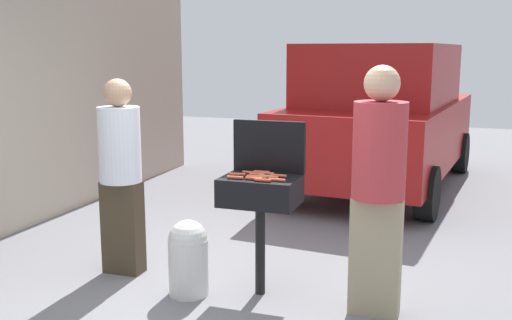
{
  "coord_description": "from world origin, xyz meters",
  "views": [
    {
      "loc": [
        1.77,
        -4.21,
        1.94
      ],
      "look_at": [
        0.07,
        0.66,
        1.0
      ],
      "focal_mm": 42.35,
      "sensor_mm": 36.0,
      "label": 1
    }
  ],
  "objects_px": {
    "bbq_grill": "(260,195)",
    "parked_minivan": "(382,116)",
    "hot_dog_9": "(235,178)",
    "hot_dog_2": "(270,177)",
    "hot_dog_0": "(259,178)",
    "hot_dog_12": "(254,179)",
    "hot_dog_5": "(262,172)",
    "hot_dog_6": "(266,174)",
    "hot_dog_13": "(277,180)",
    "hot_dog_11": "(279,176)",
    "hot_dog_7": "(237,174)",
    "hot_dog_4": "(255,177)",
    "hot_dog_3": "(263,180)",
    "person_left": "(121,170)",
    "person_right": "(378,182)",
    "propane_tank": "(188,256)",
    "hot_dog_1": "(250,173)",
    "hot_dog_8": "(257,175)",
    "hot_dog_10": "(267,176)"
  },
  "relations": [
    {
      "from": "hot_dog_7",
      "to": "hot_dog_0",
      "type": "bearing_deg",
      "value": -19.22
    },
    {
      "from": "hot_dog_5",
      "to": "hot_dog_7",
      "type": "height_order",
      "value": "same"
    },
    {
      "from": "hot_dog_12",
      "to": "parked_minivan",
      "type": "relative_size",
      "value": 0.03
    },
    {
      "from": "hot_dog_12",
      "to": "person_left",
      "type": "relative_size",
      "value": 0.08
    },
    {
      "from": "hot_dog_8",
      "to": "hot_dog_13",
      "type": "distance_m",
      "value": 0.25
    },
    {
      "from": "hot_dog_6",
      "to": "propane_tank",
      "type": "relative_size",
      "value": 0.21
    },
    {
      "from": "hot_dog_7",
      "to": "hot_dog_10",
      "type": "height_order",
      "value": "same"
    },
    {
      "from": "bbq_grill",
      "to": "hot_dog_3",
      "type": "xyz_separation_m",
      "value": [
        0.07,
        -0.17,
        0.16
      ]
    },
    {
      "from": "hot_dog_0",
      "to": "hot_dog_12",
      "type": "height_order",
      "value": "same"
    },
    {
      "from": "hot_dog_2",
      "to": "person_left",
      "type": "xyz_separation_m",
      "value": [
        -1.39,
        0.11,
        -0.05
      ]
    },
    {
      "from": "hot_dog_12",
      "to": "hot_dog_8",
      "type": "bearing_deg",
      "value": 98.9
    },
    {
      "from": "hot_dog_5",
      "to": "hot_dog_1",
      "type": "bearing_deg",
      "value": -147.57
    },
    {
      "from": "hot_dog_7",
      "to": "hot_dog_10",
      "type": "distance_m",
      "value": 0.24
    },
    {
      "from": "hot_dog_0",
      "to": "hot_dog_5",
      "type": "relative_size",
      "value": 1.0
    },
    {
      "from": "hot_dog_0",
      "to": "person_right",
      "type": "height_order",
      "value": "person_right"
    },
    {
      "from": "bbq_grill",
      "to": "hot_dog_13",
      "type": "bearing_deg",
      "value": -34.0
    },
    {
      "from": "bbq_grill",
      "to": "parked_minivan",
      "type": "distance_m",
      "value": 4.25
    },
    {
      "from": "hot_dog_6",
      "to": "hot_dog_10",
      "type": "height_order",
      "value": "same"
    },
    {
      "from": "hot_dog_2",
      "to": "hot_dog_13",
      "type": "bearing_deg",
      "value": -42.37
    },
    {
      "from": "hot_dog_0",
      "to": "hot_dog_1",
      "type": "bearing_deg",
      "value": 127.69
    },
    {
      "from": "hot_dog_9",
      "to": "hot_dog_2",
      "type": "bearing_deg",
      "value": 20.34
    },
    {
      "from": "person_left",
      "to": "hot_dog_3",
      "type": "bearing_deg",
      "value": -13.95
    },
    {
      "from": "bbq_grill",
      "to": "hot_dog_4",
      "type": "xyz_separation_m",
      "value": [
        -0.02,
        -0.06,
        0.16
      ]
    },
    {
      "from": "hot_dog_2",
      "to": "hot_dog_12",
      "type": "xyz_separation_m",
      "value": [
        -0.1,
        -0.08,
        0.0
      ]
    },
    {
      "from": "hot_dog_12",
      "to": "parked_minivan",
      "type": "distance_m",
      "value": 4.37
    },
    {
      "from": "hot_dog_2",
      "to": "hot_dog_8",
      "type": "height_order",
      "value": "same"
    },
    {
      "from": "hot_dog_1",
      "to": "hot_dog_8",
      "type": "bearing_deg",
      "value": -36.7
    },
    {
      "from": "hot_dog_4",
      "to": "hot_dog_8",
      "type": "xyz_separation_m",
      "value": [
        -0.01,
        0.08,
        0.0
      ]
    },
    {
      "from": "hot_dog_5",
      "to": "hot_dog_12",
      "type": "bearing_deg",
      "value": -84.95
    },
    {
      "from": "propane_tank",
      "to": "hot_dog_7",
      "type": "bearing_deg",
      "value": 27.76
    },
    {
      "from": "hot_dog_0",
      "to": "person_right",
      "type": "relative_size",
      "value": 0.07
    },
    {
      "from": "hot_dog_0",
      "to": "hot_dog_7",
      "type": "bearing_deg",
      "value": 160.78
    },
    {
      "from": "hot_dog_9",
      "to": "person_right",
      "type": "relative_size",
      "value": 0.07
    },
    {
      "from": "hot_dog_6",
      "to": "hot_dog_13",
      "type": "bearing_deg",
      "value": -52.96
    },
    {
      "from": "hot_dog_6",
      "to": "propane_tank",
      "type": "height_order",
      "value": "hot_dog_6"
    },
    {
      "from": "hot_dog_8",
      "to": "hot_dog_13",
      "type": "relative_size",
      "value": 1.0
    },
    {
      "from": "hot_dog_4",
      "to": "hot_dog_6",
      "type": "bearing_deg",
      "value": 73.0
    },
    {
      "from": "hot_dog_6",
      "to": "hot_dog_11",
      "type": "distance_m",
      "value": 0.13
    },
    {
      "from": "hot_dog_3",
      "to": "hot_dog_0",
      "type": "bearing_deg",
      "value": 125.97
    },
    {
      "from": "hot_dog_0",
      "to": "hot_dog_13",
      "type": "bearing_deg",
      "value": -8.94
    },
    {
      "from": "hot_dog_12",
      "to": "propane_tank",
      "type": "xyz_separation_m",
      "value": [
        -0.53,
        -0.08,
        -0.65
      ]
    },
    {
      "from": "hot_dog_5",
      "to": "propane_tank",
      "type": "xyz_separation_m",
      "value": [
        -0.51,
        -0.33,
        -0.65
      ]
    },
    {
      "from": "hot_dog_5",
      "to": "person_right",
      "type": "distance_m",
      "value": 0.97
    },
    {
      "from": "hot_dog_9",
      "to": "hot_dog_11",
      "type": "bearing_deg",
      "value": 30.18
    },
    {
      "from": "bbq_grill",
      "to": "hot_dog_2",
      "type": "xyz_separation_m",
      "value": [
        0.09,
        -0.04,
        0.16
      ]
    },
    {
      "from": "bbq_grill",
      "to": "hot_dog_0",
      "type": "bearing_deg",
      "value": -76.97
    },
    {
      "from": "hot_dog_5",
      "to": "hot_dog_6",
      "type": "relative_size",
      "value": 1.0
    },
    {
      "from": "parked_minivan",
      "to": "hot_dog_13",
      "type": "bearing_deg",
      "value": 93.22
    },
    {
      "from": "hot_dog_6",
      "to": "hot_dog_11",
      "type": "height_order",
      "value": "same"
    },
    {
      "from": "hot_dog_2",
      "to": "hot_dog_6",
      "type": "xyz_separation_m",
      "value": [
        -0.07,
        0.13,
        0.0
      ]
    }
  ]
}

